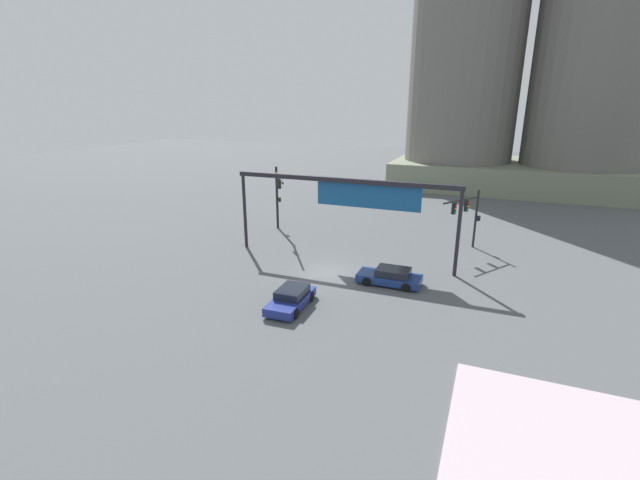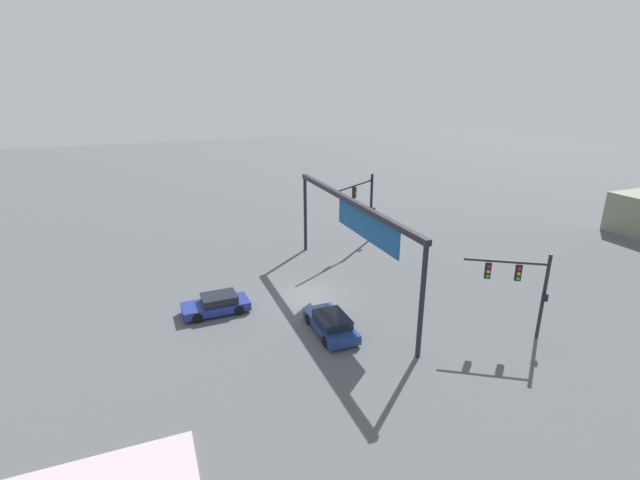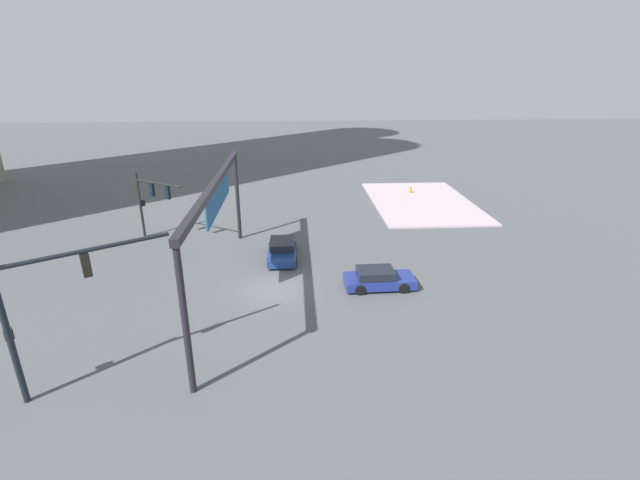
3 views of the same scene
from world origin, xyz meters
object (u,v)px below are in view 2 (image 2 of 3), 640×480
sedan_car_approaching (217,304)px  traffic_signal_near_corner (523,282)px  traffic_signal_opposite_side (364,200)px  sedan_car_waiting_far (331,324)px

sedan_car_approaching → traffic_signal_near_corner: bearing=148.0°
traffic_signal_opposite_side → sedan_car_waiting_far: 16.41m
sedan_car_waiting_far → traffic_signal_opposite_side: bearing=-33.7°
sedan_car_approaching → traffic_signal_opposite_side: bearing=-152.0°
sedan_car_approaching → sedan_car_waiting_far: 7.73m
traffic_signal_opposite_side → traffic_signal_near_corner: bearing=61.2°
traffic_signal_opposite_side → sedan_car_waiting_far: traffic_signal_opposite_side is taller
sedan_car_approaching → sedan_car_waiting_far: size_ratio=0.95×
traffic_signal_near_corner → sedan_car_approaching: size_ratio=1.21×
traffic_signal_opposite_side → sedan_car_approaching: (8.37, -14.70, -3.61)m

